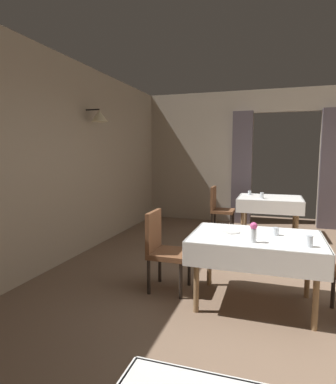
{
  "coord_description": "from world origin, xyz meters",
  "views": [
    {
      "loc": [
        -0.26,
        -3.42,
        1.6
      ],
      "look_at": [
        -1.49,
        0.39,
        1.12
      ],
      "focal_mm": 30.08,
      "sensor_mm": 36.0,
      "label": 1
    }
  ],
  "objects_px": {
    "flower_vase_mid": "(254,232)",
    "glass_far_a": "(262,195)",
    "dining_table_mid": "(256,244)",
    "glass_mid_c": "(275,231)",
    "dining_table_far": "(270,202)",
    "glass_far_b": "(250,193)",
    "plate_mid_d": "(230,232)",
    "chair_mid_left": "(163,246)",
    "chair_far_left": "(219,207)",
    "glass_mid_b": "(309,241)"
  },
  "relations": [
    {
      "from": "chair_far_left",
      "to": "glass_far_b",
      "type": "xyz_separation_m",
      "value": [
        0.58,
        0.32,
        0.28
      ]
    },
    {
      "from": "dining_table_mid",
      "to": "glass_far_a",
      "type": "height_order",
      "value": "glass_far_a"
    },
    {
      "from": "dining_table_mid",
      "to": "glass_far_b",
      "type": "distance_m",
      "value": 3.41
    },
    {
      "from": "flower_vase_mid",
      "to": "plate_mid_d",
      "type": "height_order",
      "value": "flower_vase_mid"
    },
    {
      "from": "glass_mid_b",
      "to": "dining_table_mid",
      "type": "bearing_deg",
      "value": 150.73
    },
    {
      "from": "chair_mid_left",
      "to": "chair_far_left",
      "type": "height_order",
      "value": "same"
    },
    {
      "from": "dining_table_far",
      "to": "glass_far_b",
      "type": "height_order",
      "value": "glass_far_b"
    },
    {
      "from": "flower_vase_mid",
      "to": "plate_mid_d",
      "type": "xyz_separation_m",
      "value": [
        -0.26,
        0.34,
        -0.1
      ]
    },
    {
      "from": "chair_mid_left",
      "to": "glass_mid_c",
      "type": "xyz_separation_m",
      "value": [
        1.24,
        -0.0,
        0.28
      ]
    },
    {
      "from": "glass_mid_c",
      "to": "plate_mid_d",
      "type": "height_order",
      "value": "glass_mid_c"
    },
    {
      "from": "dining_table_mid",
      "to": "glass_mid_b",
      "type": "distance_m",
      "value": 0.57
    },
    {
      "from": "chair_mid_left",
      "to": "glass_mid_c",
      "type": "height_order",
      "value": "chair_mid_left"
    },
    {
      "from": "plate_mid_d",
      "to": "glass_far_b",
      "type": "bearing_deg",
      "value": 90.34
    },
    {
      "from": "chair_mid_left",
      "to": "chair_far_left",
      "type": "relative_size",
      "value": 1.0
    },
    {
      "from": "glass_mid_b",
      "to": "glass_mid_c",
      "type": "relative_size",
      "value": 1.27
    },
    {
      "from": "glass_mid_c",
      "to": "plate_mid_d",
      "type": "relative_size",
      "value": 0.42
    },
    {
      "from": "flower_vase_mid",
      "to": "glass_far_a",
      "type": "relative_size",
      "value": 1.71
    },
    {
      "from": "glass_mid_c",
      "to": "dining_table_mid",
      "type": "bearing_deg",
      "value": -159.22
    },
    {
      "from": "dining_table_far",
      "to": "chair_mid_left",
      "type": "bearing_deg",
      "value": -110.9
    },
    {
      "from": "dining_table_far",
      "to": "flower_vase_mid",
      "type": "height_order",
      "value": "flower_vase_mid"
    },
    {
      "from": "dining_table_far",
      "to": "glass_far_a",
      "type": "bearing_deg",
      "value": -122.78
    },
    {
      "from": "dining_table_mid",
      "to": "dining_table_far",
      "type": "height_order",
      "value": "same"
    },
    {
      "from": "dining_table_mid",
      "to": "glass_mid_c",
      "type": "relative_size",
      "value": 15.95
    },
    {
      "from": "glass_mid_c",
      "to": "glass_far_a",
      "type": "height_order",
      "value": "glass_far_a"
    },
    {
      "from": "glass_mid_c",
      "to": "glass_far_b",
      "type": "distance_m",
      "value": 3.36
    },
    {
      "from": "chair_mid_left",
      "to": "chair_far_left",
      "type": "distance_m",
      "value": 3.01
    },
    {
      "from": "chair_mid_left",
      "to": "glass_mid_b",
      "type": "height_order",
      "value": "chair_mid_left"
    },
    {
      "from": "chair_mid_left",
      "to": "glass_mid_c",
      "type": "bearing_deg",
      "value": -0.22
    },
    {
      "from": "dining_table_far",
      "to": "glass_far_a",
      "type": "xyz_separation_m",
      "value": [
        -0.15,
        -0.23,
        0.15
      ]
    },
    {
      "from": "flower_vase_mid",
      "to": "glass_mid_c",
      "type": "xyz_separation_m",
      "value": [
        0.2,
        0.35,
        -0.07
      ]
    },
    {
      "from": "glass_far_b",
      "to": "dining_table_far",
      "type": "bearing_deg",
      "value": -33.2
    },
    {
      "from": "dining_table_far",
      "to": "flower_vase_mid",
      "type": "bearing_deg",
      "value": -92.12
    },
    {
      "from": "chair_far_left",
      "to": "glass_mid_b",
      "type": "distance_m",
      "value": 3.62
    },
    {
      "from": "dining_table_far",
      "to": "glass_far_b",
      "type": "distance_m",
      "value": 0.5
    },
    {
      "from": "dining_table_mid",
      "to": "glass_mid_c",
      "type": "height_order",
      "value": "glass_mid_c"
    },
    {
      "from": "chair_far_left",
      "to": "dining_table_far",
      "type": "bearing_deg",
      "value": 3.02
    },
    {
      "from": "dining_table_mid",
      "to": "glass_far_a",
      "type": "relative_size",
      "value": 11.57
    },
    {
      "from": "glass_far_b",
      "to": "glass_mid_b",
      "type": "bearing_deg",
      "value": -78.06
    },
    {
      "from": "chair_far_left",
      "to": "plate_mid_d",
      "type": "bearing_deg",
      "value": -78.72
    },
    {
      "from": "chair_mid_left",
      "to": "glass_far_a",
      "type": "distance_m",
      "value": 3.02
    },
    {
      "from": "glass_far_a",
      "to": "chair_far_left",
      "type": "bearing_deg",
      "value": 168.15
    },
    {
      "from": "dining_table_mid",
      "to": "dining_table_far",
      "type": "xyz_separation_m",
      "value": [
        0.11,
        3.13,
        -0.0
      ]
    },
    {
      "from": "chair_mid_left",
      "to": "plate_mid_d",
      "type": "height_order",
      "value": "chair_mid_left"
    },
    {
      "from": "dining_table_mid",
      "to": "glass_far_a",
      "type": "bearing_deg",
      "value": 90.69
    },
    {
      "from": "glass_far_a",
      "to": "glass_far_b",
      "type": "distance_m",
      "value": 0.56
    },
    {
      "from": "chair_far_left",
      "to": "glass_mid_c",
      "type": "distance_m",
      "value": 3.2
    },
    {
      "from": "dining_table_far",
      "to": "glass_mid_b",
      "type": "relative_size",
      "value": 11.27
    },
    {
      "from": "plate_mid_d",
      "to": "glass_far_a",
      "type": "relative_size",
      "value": 1.74
    },
    {
      "from": "glass_mid_b",
      "to": "plate_mid_d",
      "type": "height_order",
      "value": "glass_mid_b"
    },
    {
      "from": "flower_vase_mid",
      "to": "plate_mid_d",
      "type": "bearing_deg",
      "value": 127.36
    }
  ]
}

